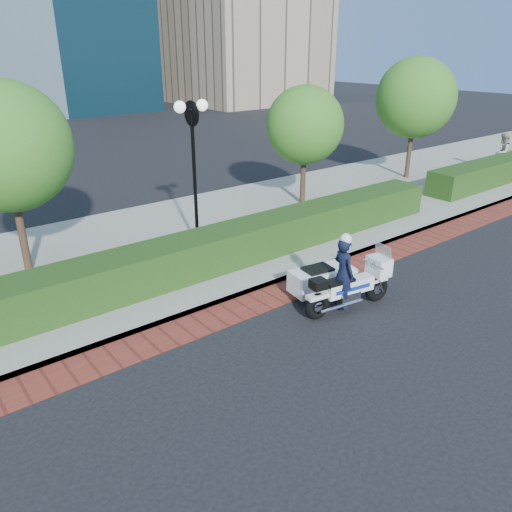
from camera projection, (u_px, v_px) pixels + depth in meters
ground at (288, 333)px, 10.72m from camera, size 120.00×120.00×0.00m
brick_strip at (246, 307)px, 11.80m from camera, size 60.00×1.00×0.01m
sidewalk at (156, 248)px, 15.02m from camera, size 60.00×8.00×0.15m
hedge_main at (197, 255)px, 13.06m from camera, size 18.00×1.20×1.00m
hedge_far at (503, 168)px, 22.19m from camera, size 10.00×1.20×1.00m
lamppost at (193, 152)px, 13.89m from camera, size 1.02×0.70×4.21m
tree_b at (5, 147)px, 12.08m from camera, size 3.20×3.20×4.89m
tree_c at (305, 125)px, 17.93m from camera, size 2.80×2.80×4.30m
tree_d at (416, 98)px, 21.42m from camera, size 3.40×3.40×5.16m
police_motorcycle at (336, 279)px, 11.66m from camera, size 2.39×1.86×1.93m
pedestrian at (502, 153)px, 23.26m from camera, size 0.94×0.76×1.84m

